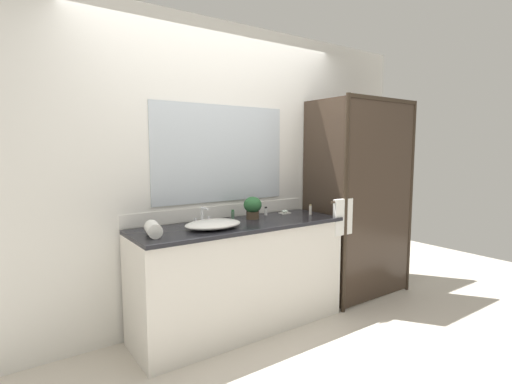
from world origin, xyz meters
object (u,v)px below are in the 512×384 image
Objects in this scene: faucet at (203,219)px; amenity_bottle_shampoo at (233,215)px; potted_plant at (253,207)px; soap_dish at (285,212)px; sink_basin at (213,224)px; amenity_bottle_lotion at (310,210)px; amenity_bottle_conditioner at (266,211)px; rolled_towel_near_edge at (153,229)px.

faucet is 2.01× the size of amenity_bottle_shampoo.
potted_plant is 0.42m from soap_dish.
sink_basin is 0.40m from amenity_bottle_shampoo.
amenity_bottle_shampoo is 0.86× the size of amenity_bottle_lotion.
amenity_bottle_shampoo is 1.08× the size of amenity_bottle_conditioner.
amenity_bottle_lotion is 1.52m from rolled_towel_near_edge.
amenity_bottle_lotion is at bearing -8.07° from faucet.
amenity_bottle_lotion is at bearing -13.23° from potted_plant.
soap_dish is at bearing 131.13° from amenity_bottle_lotion.
rolled_towel_near_edge reaches higher than amenity_bottle_shampoo.
amenity_bottle_conditioner reaches higher than sink_basin.
sink_basin is at bearing -143.60° from amenity_bottle_shampoo.
amenity_bottle_lotion is at bearing 1.17° from rolled_towel_near_edge.
soap_dish is 1.37m from rolled_towel_near_edge.
faucet is 0.69m from amenity_bottle_conditioner.
amenity_bottle_shampoo is at bearing 36.40° from sink_basin.
amenity_bottle_lotion is at bearing -30.84° from amenity_bottle_conditioner.
soap_dish is (0.88, 0.21, -0.02)m from sink_basin.
potted_plant is at bearing 166.77° from amenity_bottle_lotion.
amenity_bottle_conditioner is 0.80× the size of amenity_bottle_lotion.
rolled_towel_near_edge is (-0.47, -0.18, 0.00)m from faucet.
amenity_bottle_conditioner is at bearing 21.86° from potted_plant.
amenity_bottle_lotion is (1.04, 0.03, 0.01)m from sink_basin.
rolled_towel_near_edge is at bearing -170.29° from potted_plant.
potted_plant is 0.23m from amenity_bottle_conditioner.
rolled_towel_near_edge is (-1.16, -0.25, 0.01)m from amenity_bottle_conditioner.
amenity_bottle_shampoo is (-0.56, 0.03, 0.03)m from soap_dish.
potted_plant is 1.99× the size of amenity_bottle_lotion.
amenity_bottle_lotion is (0.72, -0.21, 0.01)m from amenity_bottle_shampoo.
sink_basin is 1.04m from amenity_bottle_lotion.
sink_basin is 0.51m from potted_plant.
rolled_towel_near_edge is at bearing -178.83° from amenity_bottle_lotion.
amenity_bottle_conditioner reaches higher than soap_dish.
faucet is 0.33m from amenity_bottle_shampoo.
amenity_bottle_shampoo is at bearing -179.36° from amenity_bottle_conditioner.
sink_basin is 5.77× the size of amenity_bottle_conditioner.
sink_basin is at bearing -178.41° from amenity_bottle_lotion.
potted_plant is 2.30× the size of amenity_bottle_shampoo.
rolled_towel_near_edge is (-0.80, -0.24, 0.01)m from amenity_bottle_shampoo.
rolled_towel_near_edge is at bearing -168.06° from amenity_bottle_conditioner.
amenity_bottle_shampoo is 0.75m from amenity_bottle_lotion.
amenity_bottle_shampoo is 0.43× the size of rolled_towel_near_edge.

